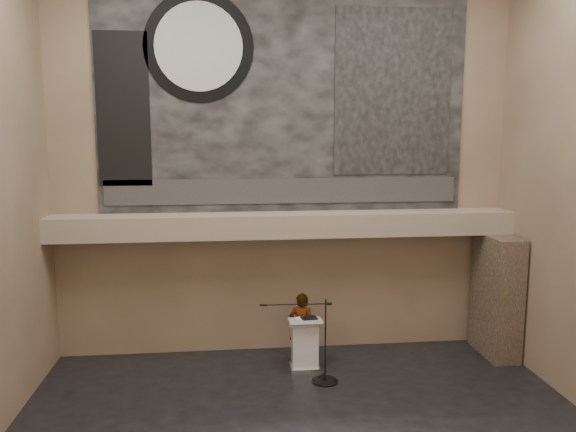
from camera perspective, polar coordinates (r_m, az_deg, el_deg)
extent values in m
cube|color=#7D644F|center=(12.40, -0.40, 5.35)|extent=(10.00, 0.02, 8.50)
cube|color=#7D644F|center=(4.55, 9.85, -0.37)|extent=(10.00, 0.02, 8.50)
cube|color=gray|center=(12.15, -0.20, -0.89)|extent=(10.00, 0.80, 0.50)
cylinder|color=#B2893D|center=(12.09, -7.75, -2.36)|extent=(0.04, 0.04, 0.06)
cylinder|color=#B2893D|center=(12.48, 8.53, -2.03)|extent=(0.04, 0.04, 0.06)
cube|color=black|center=(12.37, -0.39, 12.07)|extent=(8.00, 0.05, 5.00)
cube|color=#2F2F2F|center=(12.38, -0.37, 2.56)|extent=(7.76, 0.02, 0.55)
cylinder|color=black|center=(12.38, -9.06, 16.61)|extent=(2.30, 0.02, 2.30)
cylinder|color=silver|center=(12.36, -9.06, 16.63)|extent=(1.84, 0.02, 1.84)
cube|color=black|center=(12.81, 10.62, 12.25)|extent=(2.60, 0.02, 3.60)
cube|color=black|center=(12.44, -16.42, 10.32)|extent=(1.10, 0.02, 3.20)
cube|color=#433529|center=(13.39, 20.41, -7.56)|extent=(0.60, 1.40, 2.70)
cube|color=silver|center=(12.21, 1.70, -15.12)|extent=(0.61, 0.47, 0.08)
cube|color=white|center=(12.01, 1.72, -12.85)|extent=(0.54, 0.37, 0.96)
cube|color=white|center=(11.81, 1.74, -10.58)|extent=(0.69, 0.49, 0.13)
cube|color=black|center=(11.81, 2.17, -10.35)|extent=(0.35, 0.30, 0.04)
cube|color=white|center=(11.82, 1.38, -10.41)|extent=(0.29, 0.35, 0.00)
imported|color=white|center=(12.29, 1.42, -11.30)|extent=(0.65, 0.53, 1.54)
cylinder|color=black|center=(11.70, 3.77, -16.38)|extent=(0.52, 0.52, 0.02)
cylinder|color=black|center=(11.37, 3.81, -12.53)|extent=(0.03, 0.03, 1.71)
cylinder|color=black|center=(11.06, 0.68, -8.97)|extent=(1.36, 0.08, 0.02)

